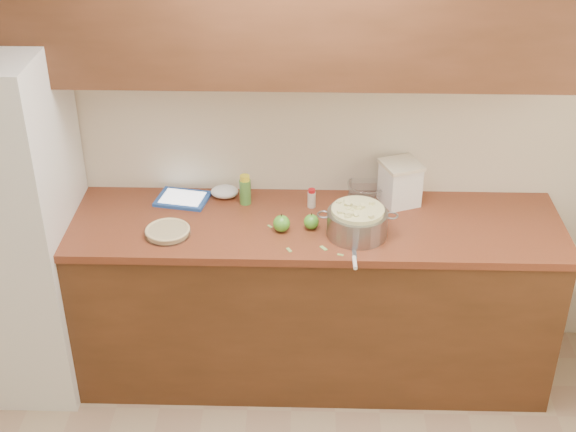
{
  "coord_description": "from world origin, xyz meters",
  "views": [
    {
      "loc": [
        0.07,
        -1.88,
        2.94
      ],
      "look_at": [
        -0.02,
        1.43,
        0.98
      ],
      "focal_mm": 50.0,
      "sensor_mm": 36.0,
      "label": 1
    }
  ],
  "objects_px": {
    "colander": "(357,222)",
    "flour_canister": "(400,183)",
    "pie": "(168,231)",
    "tablet": "(183,199)"
  },
  "relations": [
    {
      "from": "flour_canister",
      "to": "tablet",
      "type": "distance_m",
      "value": 1.11
    },
    {
      "from": "flour_canister",
      "to": "tablet",
      "type": "xyz_separation_m",
      "value": [
        -1.1,
        -0.01,
        -0.1
      ]
    },
    {
      "from": "flour_canister",
      "to": "tablet",
      "type": "height_order",
      "value": "flour_canister"
    },
    {
      "from": "pie",
      "to": "colander",
      "type": "distance_m",
      "value": 0.9
    },
    {
      "from": "flour_canister",
      "to": "tablet",
      "type": "relative_size",
      "value": 0.82
    },
    {
      "from": "tablet",
      "to": "colander",
      "type": "bearing_deg",
      "value": -8.45
    },
    {
      "from": "colander",
      "to": "flour_canister",
      "type": "distance_m",
      "value": 0.39
    },
    {
      "from": "colander",
      "to": "tablet",
      "type": "bearing_deg",
      "value": 160.77
    },
    {
      "from": "pie",
      "to": "flour_canister",
      "type": "distance_m",
      "value": 1.18
    },
    {
      "from": "pie",
      "to": "tablet",
      "type": "distance_m",
      "value": 0.34
    }
  ]
}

